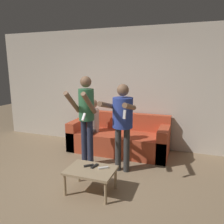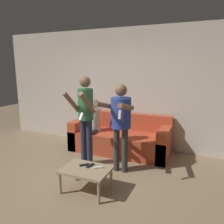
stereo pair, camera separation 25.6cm
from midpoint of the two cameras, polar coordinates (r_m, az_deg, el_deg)
ground_plane at (r=3.59m, az=-8.84°, el=-19.35°), size 14.00×14.00×0.00m
wall_back at (r=5.11m, az=3.90°, el=6.14°), size 6.40×0.06×2.70m
couch at (r=4.86m, az=3.66°, el=-7.00°), size 2.15×0.84×0.81m
person_standing_left at (r=4.00m, az=-5.19°, el=-0.09°), size 0.40×0.62×1.68m
person_standing_right at (r=3.74m, az=4.16°, el=-1.57°), size 0.47×0.77×1.56m
person_seated at (r=4.80m, az=-3.44°, el=-2.97°), size 0.27×0.51×1.16m
coffee_table at (r=3.36m, az=-4.58°, el=-15.20°), size 0.71×0.51×0.36m
remote_near at (r=3.43m, az=-5.02°, el=-13.61°), size 0.14×0.13×0.02m
remote_mid at (r=3.34m, az=-1.28°, el=-14.34°), size 0.14×0.11×0.02m
remote_far at (r=3.41m, az=-3.53°, el=-13.79°), size 0.07×0.15×0.02m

